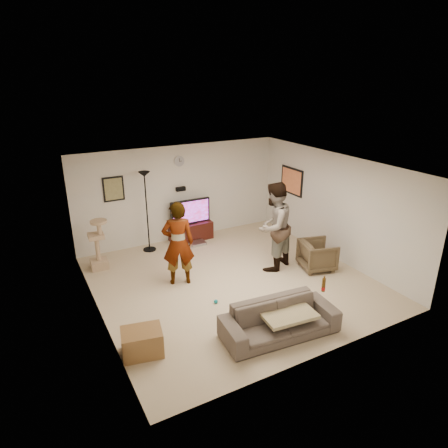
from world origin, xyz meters
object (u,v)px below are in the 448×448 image
tv (190,211)px  armchair (317,255)px  cat_tree (97,245)px  person_left (178,244)px  sofa (280,320)px  person_right (274,227)px  floor_lamp (147,212)px  side_table (142,342)px  tv_stand (191,231)px  beer_bottle (324,285)px

tv → armchair: bearing=-57.9°
cat_tree → armchair: cat_tree is taller
cat_tree → person_left: 2.05m
cat_tree → sofa: size_ratio=0.59×
tv → person_right: (0.95, -2.40, 0.22)m
tv → floor_lamp: floor_lamp is taller
person_right → side_table: (-3.52, -1.47, -0.80)m
tv_stand → side_table: tv_stand is taller
cat_tree → person_left: size_ratio=0.65×
tv_stand → sofa: (-0.37, -4.50, 0.06)m
cat_tree → beer_bottle: 5.03m
beer_bottle → armchair: beer_bottle is taller
sofa → armchair: size_ratio=2.72×
armchair → cat_tree: bearing=76.4°
tv → side_table: (-2.57, -3.86, -0.58)m
sofa → beer_bottle: bearing=5.5°
person_right → sofa: size_ratio=1.01×
cat_tree → side_table: (-0.04, -3.34, -0.37)m
cat_tree → beer_bottle: size_ratio=4.67×
person_right → sofa: (-1.32, -2.11, -0.72)m
tv_stand → person_right: bearing=-68.3°
floor_lamp → side_table: floor_lamp is taller
cat_tree → floor_lamp: bearing=17.2°
tv → beer_bottle: bearing=-83.1°
side_table → tv: bearing=56.4°
side_table → person_left: bearing=52.7°
person_right → person_left: bearing=-32.7°
floor_lamp → person_left: (0.03, -1.91, -0.10)m
tv → sofa: size_ratio=0.54×
person_left → side_table: (-1.40, -1.84, -0.69)m
tv → beer_bottle: 4.53m
floor_lamp → sofa: size_ratio=1.01×
sofa → side_table: sofa is taller
beer_bottle → tv_stand: bearing=96.9°
sofa → armchair: bearing=41.3°
tv → person_left: (-1.17, -2.02, 0.11)m
tv_stand → sofa: bearing=-94.7°
tv_stand → armchair: (1.83, -2.91, 0.10)m
tv_stand → cat_tree: 2.60m
floor_lamp → person_left: 1.91m
sofa → cat_tree: bearing=123.9°
floor_lamp → side_table: bearing=-110.1°
armchair → person_left: bearing=88.6°
floor_lamp → person_right: bearing=-46.7°
sofa → tv_stand: bearing=90.7°
beer_bottle → side_table: size_ratio=0.40×
sofa → armchair: armchair is taller
person_right → sofa: bearing=35.1°
tv → person_right: 2.59m
tv → person_right: person_right is taller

